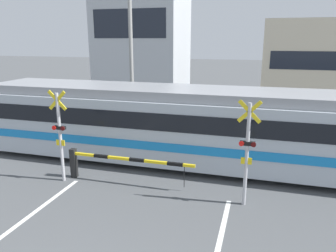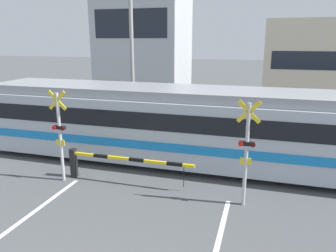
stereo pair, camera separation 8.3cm
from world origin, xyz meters
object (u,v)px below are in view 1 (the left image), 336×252
(crossing_signal_left, at_px, (60,132))
(pedestrian, at_px, (191,108))
(crossing_barrier_near, at_px, (106,161))
(crossing_signal_right, at_px, (247,149))
(commuter_train, at_px, (231,127))
(crossing_barrier_far, at_px, (220,128))

(crossing_signal_left, height_order, pedestrian, crossing_signal_left)
(crossing_barrier_near, bearing_deg, pedestrian, 83.54)
(crossing_barrier_near, xyz_separation_m, crossing_signal_right, (4.78, -0.38, 1.04))
(commuter_train, bearing_deg, pedestrian, 114.10)
(crossing_barrier_far, distance_m, pedestrian, 4.39)
(crossing_barrier_near, relative_size, pedestrian, 2.95)
(crossing_barrier_near, height_order, crossing_signal_left, crossing_signal_left)
(commuter_train, height_order, crossing_signal_left, crossing_signal_left)
(pedestrian, bearing_deg, crossing_signal_right, -68.83)
(crossing_signal_right, bearing_deg, crossing_signal_left, 180.00)
(crossing_barrier_far, relative_size, crossing_signal_left, 1.41)
(commuter_train, xyz_separation_m, crossing_signal_left, (-5.54, -2.95, 0.15))
(crossing_barrier_far, xyz_separation_m, pedestrian, (-2.24, 3.77, 0.13))
(crossing_barrier_near, xyz_separation_m, crossing_signal_left, (-1.49, -0.38, 1.04))
(crossing_signal_left, distance_m, pedestrian, 10.02)
(crossing_signal_left, bearing_deg, crossing_barrier_near, 14.29)
(pedestrian, bearing_deg, crossing_barrier_far, -59.26)
(crossing_signal_right, bearing_deg, crossing_barrier_far, 104.25)
(commuter_train, height_order, crossing_barrier_near, commuter_train)
(commuter_train, bearing_deg, crossing_barrier_near, -147.54)
(crossing_signal_left, bearing_deg, commuter_train, 28.07)
(commuter_train, xyz_separation_m, crossing_barrier_near, (-4.04, -2.57, -0.89))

